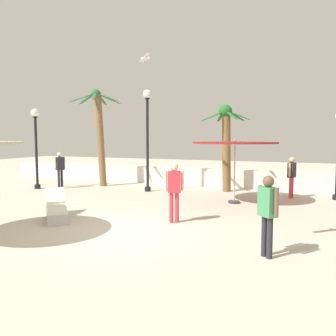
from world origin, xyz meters
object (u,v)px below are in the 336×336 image
(palm_tree_0, at_px, (99,125))
(lamp_post_1, at_px, (147,127))
(lamp_post_3, at_px, (36,137))
(seagull_0, at_px, (145,59))
(guest_2, at_px, (60,166))
(patio_umbrella_1, at_px, (235,145))
(guest_0, at_px, (174,186))
(lounge_chair_0, at_px, (56,206))
(palm_tree_2, at_px, (226,137))
(guest_1, at_px, (268,208))
(guest_3, at_px, (292,173))

(palm_tree_0, xyz_separation_m, lamp_post_1, (3.07, -0.69, -0.15))
(lamp_post_3, bearing_deg, seagull_0, -4.29)
(lamp_post_1, height_order, guest_2, lamp_post_1)
(patio_umbrella_1, xyz_separation_m, guest_0, (-0.97, -3.61, -1.13))
(guest_0, relative_size, seagull_0, 1.45)
(lamp_post_1, height_order, lounge_chair_0, lamp_post_1)
(lounge_chair_0, relative_size, guest_0, 1.01)
(palm_tree_2, height_order, guest_1, palm_tree_2)
(lamp_post_1, height_order, guest_0, lamp_post_1)
(guest_3, bearing_deg, patio_umbrella_1, -133.79)
(guest_3, bearing_deg, guest_2, -171.73)
(lamp_post_1, relative_size, lounge_chair_0, 2.62)
(guest_1, bearing_deg, guest_3, 89.69)
(patio_umbrella_1, distance_m, palm_tree_2, 2.84)
(palm_tree_2, xyz_separation_m, seagull_0, (-2.46, -3.17, 3.02))
(patio_umbrella_1, relative_size, lounge_chair_0, 1.78)
(guest_0, distance_m, guest_1, 3.42)
(guest_1, distance_m, guest_3, 7.53)
(palm_tree_0, height_order, guest_3, palm_tree_0)
(lamp_post_3, bearing_deg, palm_tree_2, 17.75)
(lounge_chair_0, height_order, guest_1, guest_1)
(lamp_post_3, bearing_deg, lamp_post_1, 14.36)
(seagull_0, bearing_deg, guest_0, -51.46)
(guest_2, relative_size, guest_3, 1.05)
(guest_2, bearing_deg, guest_3, 8.27)
(lounge_chair_0, bearing_deg, guest_1, -8.80)
(palm_tree_0, distance_m, guest_0, 8.68)
(palm_tree_2, relative_size, seagull_0, 3.29)
(lamp_post_1, distance_m, guest_1, 9.34)
(lamp_post_3, height_order, guest_3, lamp_post_3)
(guest_2, bearing_deg, palm_tree_0, 50.84)
(guest_1, xyz_separation_m, guest_3, (0.04, 7.52, -0.02))
(lamp_post_3, xyz_separation_m, guest_2, (0.94, 0.52, -1.40))
(guest_2, height_order, seagull_0, seagull_0)
(seagull_0, bearing_deg, lamp_post_1, 114.05)
(patio_umbrella_1, relative_size, guest_3, 1.87)
(lounge_chair_0, bearing_deg, guest_0, 15.75)
(seagull_0, bearing_deg, guest_2, 169.15)
(palm_tree_0, relative_size, lamp_post_1, 1.06)
(guest_1, relative_size, seagull_0, 1.41)
(patio_umbrella_1, height_order, guest_1, patio_umbrella_1)
(lamp_post_1, xyz_separation_m, lounge_chair_0, (-0.17, -5.86, -2.52))
(lamp_post_3, relative_size, seagull_0, 3.19)
(palm_tree_2, height_order, guest_2, palm_tree_2)
(guest_1, bearing_deg, guest_2, 149.94)
(guest_2, bearing_deg, seagull_0, -10.85)
(palm_tree_2, height_order, guest_0, palm_tree_2)
(lamp_post_1, xyz_separation_m, guest_1, (6.09, -6.83, -1.89))
(palm_tree_2, distance_m, guest_3, 3.29)
(guest_1, xyz_separation_m, seagull_0, (-5.29, 5.03, 4.46))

